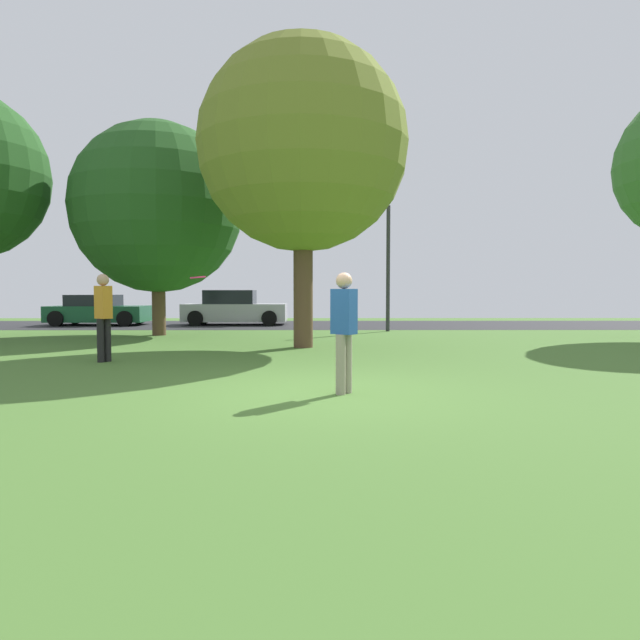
# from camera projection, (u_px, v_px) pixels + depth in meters

# --- Properties ---
(ground_plane) EXTENTS (44.00, 44.00, 0.00)m
(ground_plane) POSITION_uv_depth(u_px,v_px,m) (321.00, 392.00, 8.14)
(ground_plane) COLOR #47702D
(road_strip) EXTENTS (44.00, 6.40, 0.01)m
(road_strip) POSITION_uv_depth(u_px,v_px,m) (318.00, 325.00, 24.11)
(road_strip) COLOR #28282B
(road_strip) RESTS_ON ground_plane
(oak_tree_center) EXTENTS (5.36, 5.36, 7.81)m
(oak_tree_center) POSITION_uv_depth(u_px,v_px,m) (303.00, 147.00, 14.33)
(oak_tree_center) COLOR brown
(oak_tree_center) RESTS_ON ground_plane
(oak_tree_right) EXTENTS (5.52, 5.52, 6.92)m
(oak_tree_right) POSITION_uv_depth(u_px,v_px,m) (157.00, 208.00, 18.35)
(oak_tree_right) COLOR brown
(oak_tree_right) RESTS_ON ground_plane
(person_thrower) EXTENTS (0.39, 0.37, 1.72)m
(person_thrower) POSITION_uv_depth(u_px,v_px,m) (344.00, 327.00, 7.97)
(person_thrower) COLOR gray
(person_thrower) RESTS_ON ground_plane
(person_catcher) EXTENTS (0.39, 0.37, 1.81)m
(person_catcher) POSITION_uv_depth(u_px,v_px,m) (104.00, 313.00, 11.54)
(person_catcher) COLOR black
(person_catcher) RESTS_ON ground_plane
(frisbee_disc) EXTENTS (0.36, 0.36, 0.05)m
(frisbee_disc) POSITION_uv_depth(u_px,v_px,m) (198.00, 277.00, 9.77)
(frisbee_disc) COLOR #EA2D6B
(parked_car_green) EXTENTS (4.03, 2.10, 1.29)m
(parked_car_green) POSITION_uv_depth(u_px,v_px,m) (98.00, 311.00, 23.98)
(parked_car_green) COLOR #195633
(parked_car_green) RESTS_ON ground_plane
(parked_car_silver) EXTENTS (4.36, 2.07, 1.49)m
(parked_car_silver) POSITION_uv_depth(u_px,v_px,m) (234.00, 309.00, 24.23)
(parked_car_silver) COLOR #B7B7BC
(parked_car_silver) RESTS_ON ground_plane
(street_lamp_post) EXTENTS (0.14, 0.14, 4.50)m
(street_lamp_post) POSITION_uv_depth(u_px,v_px,m) (388.00, 269.00, 20.22)
(street_lamp_post) COLOR #2D2D33
(street_lamp_post) RESTS_ON ground_plane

